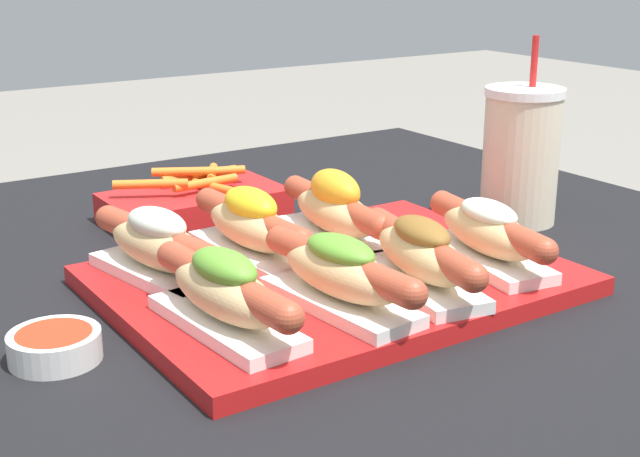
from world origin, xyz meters
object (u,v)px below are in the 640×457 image
Objects in this scene: hot_dog_0 at (225,292)px; fries_basket at (195,203)px; hot_dog_1 at (340,273)px; hot_dog_4 at (158,245)px; hot_dog_5 at (251,225)px; drink_cup at (521,155)px; sauce_bowl at (55,345)px; hot_dog_6 at (335,210)px; hot_dog_2 at (421,254)px; hot_dog_3 at (487,232)px; serving_tray at (331,281)px.

fries_basket is (0.14, 0.36, -0.03)m from hot_dog_0.
hot_dog_4 is at bearing 123.27° from hot_dog_1.
hot_dog_1 is 0.94× the size of fries_basket.
hot_dog_5 is 0.91× the size of drink_cup.
sauce_bowl is 0.60m from drink_cup.
hot_dog_1 is 0.18m from hot_dog_6.
hot_dog_0 is 0.91× the size of drink_cup.
hot_dog_5 reaches higher than hot_dog_1.
hot_dog_4 is (0.00, 0.14, 0.00)m from hot_dog_0.
hot_dog_0 is at bearing -126.18° from hot_dog_5.
hot_dog_0 is 1.01× the size of hot_dog_2.
hot_dog_3 is at bearing -26.15° from hot_dog_4.
fries_basket is at bearing 47.59° from sauce_bowl.
fries_basket is (-0.05, 0.37, -0.03)m from hot_dog_2.
serving_tray is at bearing -88.79° from fries_basket.
hot_dog_0 is at bearing -91.22° from hot_dog_4.
hot_dog_0 reaches higher than hot_dog_3.
drink_cup reaches higher than hot_dog_0.
hot_dog_4 is 0.47m from drink_cup.
sauce_bowl reaches higher than serving_tray.
hot_dog_1 is 0.19m from hot_dog_3.
fries_basket is at bearing 67.97° from hot_dog_0.
drink_cup is at bearing 36.14° from hot_dog_3.
hot_dog_6 is (0.20, -0.00, 0.00)m from hot_dog_4.
hot_dog_4 is at bearing 177.98° from drink_cup.
serving_tray is at bearing -28.08° from hot_dog_4.
hot_dog_1 is 1.00× the size of hot_dog_5.
hot_dog_6 is 0.26m from drink_cup.
hot_dog_6 is (0.01, 0.16, 0.00)m from hot_dog_2.
drink_cup reaches higher than sauce_bowl.
hot_dog_1 is at bearing -175.91° from hot_dog_3.
fries_basket reaches higher than sauce_bowl.
hot_dog_6 is at bearing 177.02° from drink_cup.
serving_tray is 2.15× the size of hot_dog_3.
hot_dog_0 is 0.18m from hot_dog_5.
drink_cup is 1.04× the size of fries_basket.
drink_cup reaches higher than hot_dog_2.
hot_dog_1 is at bearing -123.06° from hot_dog_6.
hot_dog_0 is 0.95× the size of fries_basket.
hot_dog_0 reaches higher than hot_dog_1.
drink_cup is at bearing 6.38° from sauce_bowl.
fries_basket reaches higher than serving_tray.
serving_tray is at bearing 22.97° from hot_dog_0.
hot_dog_5 is 0.36m from drink_cup.
drink_cup reaches higher than hot_dog_6.
sauce_bowl is at bearing -147.41° from hot_dog_4.
hot_dog_1 reaches higher than serving_tray.
serving_tray is 2.13× the size of hot_dog_0.
sauce_bowl is 0.40m from fries_basket.
hot_dog_5 is (0.00, 0.16, 0.00)m from hot_dog_1.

